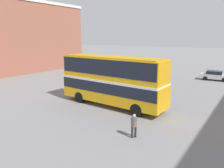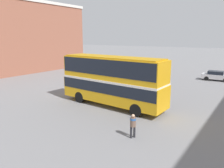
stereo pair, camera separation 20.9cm
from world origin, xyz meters
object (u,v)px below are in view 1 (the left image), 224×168
double_decker_bus (112,78)px  pedestrian_foreground (134,123)px  parked_car_kerb_near (215,75)px  parked_car_kerb_far (145,75)px

double_decker_bus → pedestrian_foreground: double_decker_bus is taller
double_decker_bus → parked_car_kerb_near: size_ratio=2.49×
parked_car_kerb_near → parked_car_kerb_far: size_ratio=1.04×
double_decker_bus → parked_car_kerb_far: 13.37m
pedestrian_foreground → parked_car_kerb_near: (0.92, 23.63, -0.25)m
parked_car_kerb_near → parked_car_kerb_far: bearing=-149.7°
double_decker_bus → parked_car_kerb_far: bearing=104.6°
double_decker_bus → pedestrian_foreground: (4.96, -4.80, -1.69)m
pedestrian_foreground → parked_car_kerb_far: size_ratio=0.39×
pedestrian_foreground → double_decker_bus: bearing=-13.2°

